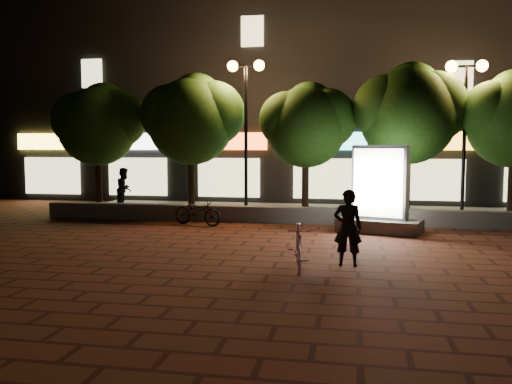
% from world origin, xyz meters
% --- Properties ---
extents(ground, '(80.00, 80.00, 0.00)m').
position_xyz_m(ground, '(0.00, 0.00, 0.00)').
color(ground, '#5A271C').
rests_on(ground, ground).
extents(retaining_wall, '(16.00, 0.45, 0.50)m').
position_xyz_m(retaining_wall, '(0.00, 4.00, 0.25)').
color(retaining_wall, '#615E5A').
rests_on(retaining_wall, ground).
extents(sidewalk, '(16.00, 5.00, 0.08)m').
position_xyz_m(sidewalk, '(0.00, 6.50, 0.04)').
color(sidewalk, '#615E5A').
rests_on(sidewalk, ground).
extents(building_block, '(28.00, 8.12, 11.30)m').
position_xyz_m(building_block, '(-0.01, 12.99, 5.00)').
color(building_block, black).
rests_on(building_block, ground).
extents(tree_far_left, '(3.36, 2.80, 4.63)m').
position_xyz_m(tree_far_left, '(-6.95, 5.46, 3.29)').
color(tree_far_left, black).
rests_on(tree_far_left, sidewalk).
extents(tree_left, '(3.60, 3.00, 4.89)m').
position_xyz_m(tree_left, '(-3.45, 5.46, 3.44)').
color(tree_left, black).
rests_on(tree_left, sidewalk).
extents(tree_mid, '(3.24, 2.70, 4.50)m').
position_xyz_m(tree_mid, '(0.55, 5.46, 3.22)').
color(tree_mid, black).
rests_on(tree_mid, sidewalk).
extents(tree_right, '(3.72, 3.10, 5.07)m').
position_xyz_m(tree_right, '(3.86, 5.46, 3.57)').
color(tree_right, black).
rests_on(tree_right, sidewalk).
extents(street_lamp_left, '(1.26, 0.36, 5.18)m').
position_xyz_m(street_lamp_left, '(-1.50, 5.20, 4.03)').
color(street_lamp_left, black).
rests_on(street_lamp_left, sidewalk).
extents(street_lamp_right, '(1.26, 0.36, 4.98)m').
position_xyz_m(street_lamp_right, '(5.50, 5.20, 3.89)').
color(street_lamp_right, black).
rests_on(street_lamp_right, sidewalk).
extents(ad_kiosk, '(2.48, 1.73, 2.44)m').
position_xyz_m(ad_kiosk, '(2.84, 2.67, 0.98)').
color(ad_kiosk, '#615E5A').
rests_on(ad_kiosk, ground).
extents(scooter_pink, '(0.63, 1.54, 0.90)m').
position_xyz_m(scooter_pink, '(1.08, -2.29, 0.45)').
color(scooter_pink, '#E094C5').
rests_on(scooter_pink, ground).
extents(rider, '(0.57, 0.37, 1.56)m').
position_xyz_m(rider, '(2.01, -1.75, 0.78)').
color(rider, black).
rests_on(rider, ground).
extents(scooter_parked, '(1.74, 1.04, 0.86)m').
position_xyz_m(scooter_parked, '(-2.56, 3.00, 0.43)').
color(scooter_parked, black).
rests_on(scooter_parked, ground).
extents(pedestrian, '(0.63, 0.79, 1.54)m').
position_xyz_m(pedestrian, '(-6.14, 5.69, 0.85)').
color(pedestrian, black).
rests_on(pedestrian, sidewalk).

